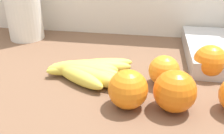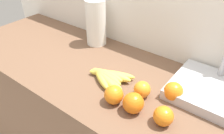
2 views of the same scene
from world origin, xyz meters
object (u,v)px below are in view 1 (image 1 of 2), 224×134
(orange_front, at_px, (164,71))
(paper_towel_roll, at_px, (22,0))
(orange_back_left, at_px, (128,89))
(orange_back_right, at_px, (175,91))
(orange_right, at_px, (210,61))
(banana_bunch, at_px, (86,71))

(orange_front, relative_size, paper_towel_roll, 0.24)
(orange_front, xyz_separation_m, orange_back_left, (-0.07, -0.10, 0.00))
(orange_back_right, bearing_deg, orange_right, 59.83)
(orange_back_left, relative_size, paper_towel_roll, 0.27)
(orange_front, relative_size, orange_right, 0.89)
(banana_bunch, relative_size, orange_front, 3.02)
(orange_back_right, relative_size, orange_right, 1.04)
(orange_back_right, xyz_separation_m, orange_right, (0.09, 0.16, -0.00))
(orange_front, xyz_separation_m, orange_right, (0.11, 0.06, 0.00))
(orange_back_right, bearing_deg, orange_back_left, -176.61)
(orange_back_left, bearing_deg, orange_right, 42.05)
(paper_towel_roll, bearing_deg, orange_back_right, -35.72)
(orange_right, relative_size, orange_back_left, 1.01)
(orange_back_right, height_order, orange_front, orange_back_right)
(banana_bunch, xyz_separation_m, orange_right, (0.29, 0.06, 0.02))
(orange_right, xyz_separation_m, orange_back_left, (-0.18, -0.16, -0.00))
(banana_bunch, relative_size, orange_right, 2.69)
(banana_bunch, relative_size, paper_towel_roll, 0.73)
(banana_bunch, height_order, orange_front, orange_front)
(orange_back_right, bearing_deg, orange_front, 100.61)
(orange_front, height_order, orange_right, orange_right)
(orange_back_right, relative_size, orange_front, 1.17)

